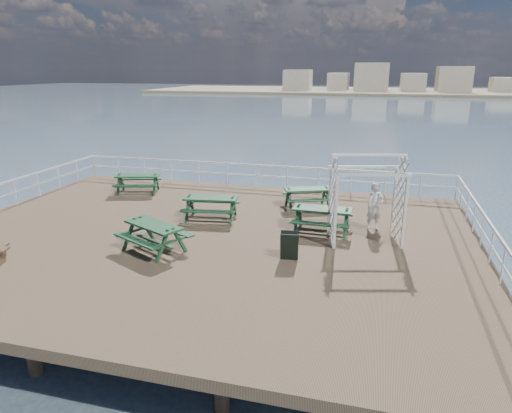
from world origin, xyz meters
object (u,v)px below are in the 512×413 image
object	(u,v)px
picnic_table_a	(138,180)
picnic_table_c	(307,194)
person	(375,207)
trellis_arbor	(366,204)
picnic_table_e	(322,215)
picnic_table_b	(211,203)
picnic_table_d	(154,231)

from	to	relation	value
picnic_table_a	picnic_table_c	distance (m)	7.78
picnic_table_a	person	distance (m)	10.71
picnic_table_a	trellis_arbor	bearing A→B (deg)	-35.80
picnic_table_a	trellis_arbor	xyz separation A→B (m)	(10.16, -3.59, 0.69)
picnic_table_e	trellis_arbor	bearing A→B (deg)	-20.48
picnic_table_e	trellis_arbor	world-z (taller)	trellis_arbor
picnic_table_a	picnic_table_b	size ratio (longest dim) A/B	1.04
picnic_table_d	person	distance (m)	7.50
picnic_table_c	person	xyz separation A→B (m)	(2.67, -2.13, 0.27)
picnic_table_b	person	distance (m)	5.93
picnic_table_b	picnic_table_c	bearing A→B (deg)	28.35
picnic_table_b	trellis_arbor	xyz separation A→B (m)	(5.64, -0.91, 0.67)
trellis_arbor	person	distance (m)	1.31
picnic_table_e	person	distance (m)	1.85
picnic_table_e	trellis_arbor	distance (m)	1.70
picnic_table_c	picnic_table_d	size ratio (longest dim) A/B	0.91
trellis_arbor	picnic_table_a	bearing A→B (deg)	145.78
picnic_table_d	trellis_arbor	xyz separation A→B (m)	(6.27, 2.43, 0.67)
picnic_table_b	picnic_table_c	world-z (taller)	picnic_table_b
picnic_table_c	picnic_table_d	bearing A→B (deg)	-146.60
picnic_table_a	person	world-z (taller)	person
picnic_table_c	picnic_table_e	world-z (taller)	picnic_table_e
trellis_arbor	person	bearing A→B (deg)	62.03
trellis_arbor	picnic_table_c	bearing A→B (deg)	110.83
picnic_table_c	picnic_table_d	distance (m)	6.95
picnic_table_d	picnic_table_b	bearing A→B (deg)	105.06
picnic_table_b	picnic_table_e	distance (m)	4.20
picnic_table_a	picnic_table_b	xyz separation A→B (m)	(4.53, -2.68, 0.02)
picnic_table_e	person	xyz separation A→B (m)	(1.73, 0.62, 0.23)
picnic_table_d	trellis_arbor	bearing A→B (deg)	47.07
picnic_table_d	trellis_arbor	world-z (taller)	trellis_arbor
picnic_table_e	picnic_table_d	bearing A→B (deg)	-146.76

